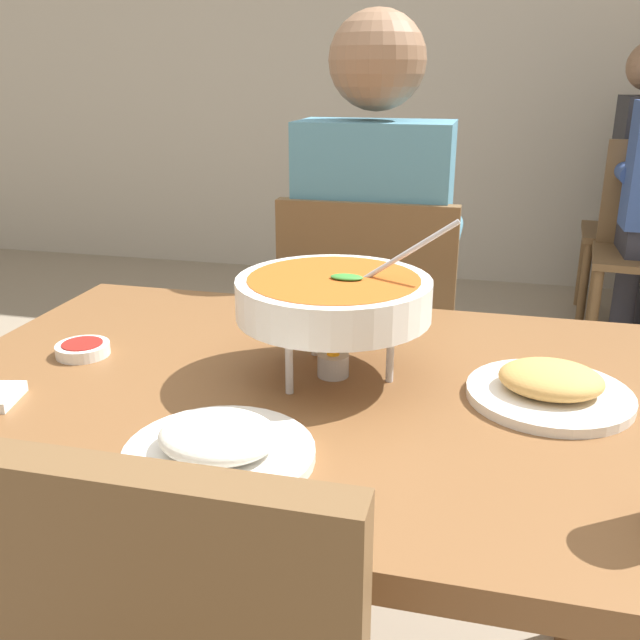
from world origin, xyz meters
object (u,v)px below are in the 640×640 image
rice_plate (219,445)px  appetizer_plate (550,387)px  diner_main (375,254)px  sauce_dish (83,349)px  curry_bowl (334,298)px  chair_diner_main (371,347)px  dining_table_main (298,446)px

rice_plate → appetizer_plate: bearing=33.9°
diner_main → sauce_dish: (-0.38, -0.71, -0.01)m
curry_bowl → chair_diner_main: bearing=94.3°
chair_diner_main → diner_main: size_ratio=0.69×
curry_bowl → rice_plate: (-0.08, -0.28, -0.11)m
diner_main → rice_plate: (-0.03, -0.97, -0.01)m
curry_bowl → sauce_dish: (-0.43, -0.02, -0.12)m
dining_table_main → curry_bowl: (0.05, 0.04, 0.24)m
appetizer_plate → dining_table_main: bearing=-175.9°
rice_plate → appetizer_plate: 0.49m
appetizer_plate → curry_bowl: bearing=178.5°
appetizer_plate → sauce_dish: appetizer_plate is taller
rice_plate → sauce_dish: bearing=143.0°
dining_table_main → chair_diner_main: size_ratio=1.28×
chair_diner_main → rice_plate: bearing=-91.9°
appetizer_plate → sauce_dish: 0.76m
dining_table_main → diner_main: size_ratio=0.88×
diner_main → appetizer_plate: bearing=-61.6°
dining_table_main → appetizer_plate: size_ratio=4.81×
dining_table_main → rice_plate: size_ratio=4.81×
dining_table_main → chair_diner_main: 0.70m
chair_diner_main → appetizer_plate: bearing=-60.5°
curry_bowl → rice_plate: bearing=-106.0°
curry_bowl → dining_table_main: bearing=-144.1°
chair_diner_main → rice_plate: chair_diner_main is taller
diner_main → sauce_dish: 0.81m
diner_main → curry_bowl: size_ratio=3.94×
curry_bowl → rice_plate: curry_bowl is taller
diner_main → sauce_dish: size_ratio=14.56×
dining_table_main → diner_main: diner_main is taller
chair_diner_main → rice_plate: 0.97m
dining_table_main → chair_diner_main: chair_diner_main is taller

